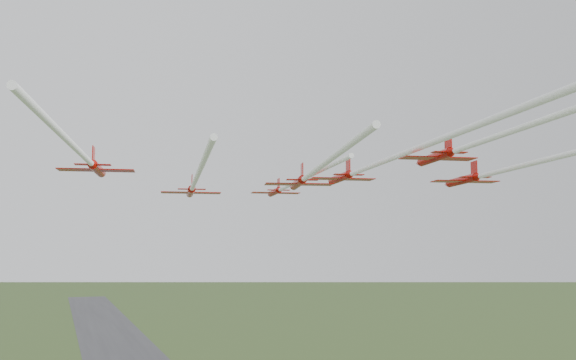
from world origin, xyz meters
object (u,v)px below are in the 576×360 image
object	(u,v)px
jet_row3_mid	(309,175)
jet_row4_right	(479,142)
jet_row3_right	(494,172)
jet_row2_left	(194,183)
jet_row2_right	(377,164)
jet_row3_left	(86,158)
jet_lead	(288,186)

from	to	relation	value
jet_row3_mid	jet_row4_right	distance (m)	18.97
jet_row4_right	jet_row3_right	bearing A→B (deg)	57.03
jet_row2_left	jet_row3_mid	world-z (taller)	jet_row3_mid
jet_row2_right	jet_row3_mid	world-z (taller)	jet_row2_right
jet_row2_left	jet_row3_right	xyz separation A→B (m)	(32.33, -16.25, 0.81)
jet_row3_mid	jet_row4_right	world-z (taller)	jet_row4_right
jet_row3_right	jet_row4_right	world-z (taller)	jet_row4_right
jet_row3_left	jet_row2_right	bearing A→B (deg)	10.45
jet_lead	jet_row2_right	bearing A→B (deg)	-65.83
jet_row2_right	jet_row3_right	world-z (taller)	jet_row2_right
jet_lead	jet_row4_right	distance (m)	41.53
jet_row2_right	jet_row3_right	xyz separation A→B (m)	(9.87, -10.52, -1.93)
jet_row2_left	jet_row4_right	world-z (taller)	jet_row4_right
jet_lead	jet_row2_left	world-z (taller)	jet_lead
jet_row2_right	jet_row4_right	size ratio (longest dim) A/B	1.46
jet_row3_mid	jet_row4_right	bearing A→B (deg)	-40.98
jet_row2_right	jet_row3_left	xyz separation A→B (m)	(-35.65, -0.21, -1.00)
jet_row3_right	jet_row4_right	bearing A→B (deg)	-121.56
jet_row3_left	jet_row4_right	bearing A→B (deg)	-22.93
jet_row2_right	jet_row4_right	distance (m)	22.70
jet_row2_right	jet_row3_left	world-z (taller)	jet_row2_right
jet_row3_left	jet_row3_mid	distance (m)	24.48
jet_lead	jet_row3_mid	size ratio (longest dim) A/B	1.14
jet_row3_mid	jet_row3_right	world-z (taller)	jet_row3_right
jet_row2_left	jet_lead	bearing A→B (deg)	46.19
jet_row3_right	jet_row4_right	size ratio (longest dim) A/B	0.94
jet_row3_mid	jet_row3_right	size ratio (longest dim) A/B	1.00
jet_row3_mid	jet_row3_right	xyz separation A→B (m)	(22.18, -3.10, 0.80)
jet_row2_right	jet_row4_right	bearing A→B (deg)	-84.80
jet_lead	jet_row3_left	size ratio (longest dim) A/B	1.03
jet_row3_right	jet_row3_left	bearing A→B (deg)	177.92
jet_row3_left	jet_row4_right	size ratio (longest dim) A/B	1.04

